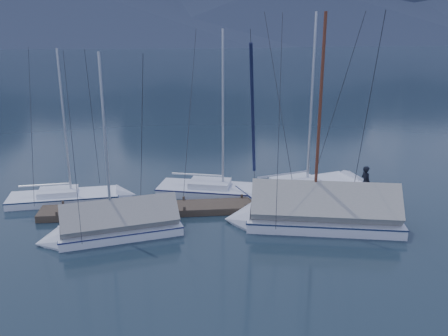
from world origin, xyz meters
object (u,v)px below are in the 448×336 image
Objects in this scene: sailboat_covered_far at (109,228)px; sailboat_open_mid at (232,192)px; sailboat_open_left at (81,198)px; person at (365,183)px; sailboat_covered_near at (310,215)px; sailboat_open_right at (315,187)px.

sailboat_open_mid is at bearing 37.48° from sailboat_covered_far.
sailboat_open_mid is at bearing -0.90° from sailboat_open_left.
person is (6.59, -2.12, 1.05)m from sailboat_open_mid.
sailboat_open_left is 4.94× the size of person.
sailboat_covered_near is at bearing -22.04° from sailboat_open_left.
sailboat_open_right is (12.85, 0.23, 0.03)m from sailboat_open_left.
sailboat_open_right is 1.00× the size of sailboat_covered_near.
sailboat_open_mid is 0.92× the size of sailboat_covered_near.
sailboat_open_left is at bearing 157.96° from sailboat_covered_near.
sailboat_covered_far is at bearing -178.57° from sailboat_covered_near.
sailboat_open_mid is (8.09, -0.13, 0.02)m from sailboat_open_left.
person is at bearing 11.18° from sailboat_covered_far.
sailboat_covered_near is at bearing -109.61° from sailboat_open_right.
sailboat_open_left is 14.89m from person.
sailboat_open_right reaches higher than sailboat_open_mid.
sailboat_covered_near is 9.10m from sailboat_covered_far.
sailboat_open_left is 5.18m from sailboat_covered_far.
sailboat_open_mid is at bearing -175.67° from sailboat_open_right.
person is at bearing 32.77° from sailboat_covered_near.
sailboat_covered_near reaches higher than person.
person is at bearing -17.86° from sailboat_open_mid.
sailboat_open_right reaches higher than sailboat_open_left.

